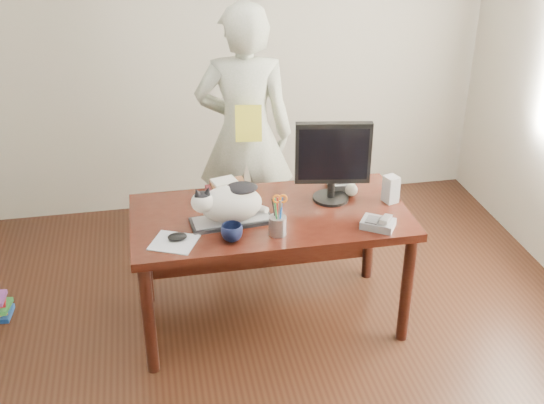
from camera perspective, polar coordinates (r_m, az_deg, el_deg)
The scene contains 16 objects.
room at distance 3.14m, azimuth 1.92°, elevation 3.49°, with size 4.50×4.50×4.50m.
desk at distance 4.07m, azimuth -0.35°, elevation -2.26°, with size 1.60×0.80×0.75m.
keyboard at distance 3.84m, azimuth -3.40°, elevation -1.56°, with size 0.47×0.21×0.03m.
cat at distance 3.78m, azimuth -3.65°, elevation -0.05°, with size 0.45×0.26×0.26m.
monitor at distance 3.97m, azimuth 5.11°, elevation 3.70°, with size 0.44×0.25×0.50m.
pen_cup at distance 3.70m, azimuth 0.49°, elevation -1.79°, with size 0.11×0.10×0.24m.
mousepad at distance 3.69m, azimuth -8.20°, elevation -3.36°, with size 0.30×0.29×0.01m.
mouse at distance 3.69m, azimuth -7.93°, elevation -2.90°, with size 0.12×0.10×0.04m.
coffee_mug at distance 3.66m, azimuth -3.38°, elevation -2.56°, with size 0.12×0.12×0.09m, color black.
phone at distance 3.83m, azimuth 8.92°, elevation -1.76°, with size 0.22×0.21×0.08m.
speaker at distance 4.09m, azimuth 9.91°, elevation 1.07°, with size 0.09×0.10×0.16m.
baseball at distance 4.14m, azimuth 6.66°, elevation 1.00°, with size 0.08×0.08×0.08m.
book_stack at distance 4.16m, azimuth -3.80°, elevation 1.25°, with size 0.25×0.20×0.08m.
calculator at distance 4.25m, azimuth 5.71°, elevation 1.63°, with size 0.15×0.19×0.06m.
person at distance 4.62m, azimuth -2.29°, elevation 5.60°, with size 0.66×0.43×1.80m, color silver.
held_book at distance 4.41m, azimuth -1.97°, elevation 6.60°, with size 0.18×0.13×0.24m.
Camera 1 is at (-0.65, -2.79, 2.64)m, focal length 45.00 mm.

